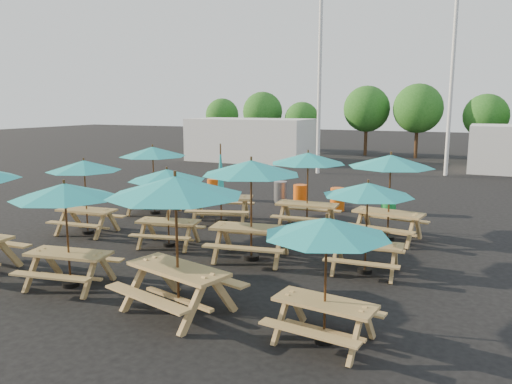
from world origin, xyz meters
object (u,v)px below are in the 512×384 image
at_px(picnic_unit_1, 84,169).
at_px(picnic_unit_5, 221,190).
at_px(picnic_unit_9, 327,233).
at_px(waste_bin_1, 280,192).
at_px(picnic_unit_3, 65,196).
at_px(picnic_unit_4, 167,179).
at_px(waste_bin_3, 337,199).
at_px(picnic_unit_11, 391,165).
at_px(picnic_unit_10, 368,194).
at_px(picnic_unit_7, 251,172).
at_px(picnic_unit_8, 308,162).
at_px(picnic_unit_6, 175,193).
at_px(picnic_unit_2, 153,155).
at_px(waste_bin_0, 214,189).
at_px(waste_bin_4, 389,202).
at_px(waste_bin_2, 300,196).

xyz_separation_m(picnic_unit_1, picnic_unit_5, (2.90, 2.91, -0.87)).
distance_m(picnic_unit_9, waste_bin_1, 11.64).
bearing_deg(picnic_unit_3, picnic_unit_4, 77.40).
bearing_deg(waste_bin_3, picnic_unit_1, -133.17).
bearing_deg(picnic_unit_3, picnic_unit_11, 40.12).
relative_size(picnic_unit_3, picnic_unit_9, 1.12).
bearing_deg(picnic_unit_9, waste_bin_3, 111.16).
bearing_deg(picnic_unit_10, picnic_unit_7, -179.52).
bearing_deg(waste_bin_3, picnic_unit_8, -92.75).
bearing_deg(picnic_unit_6, picnic_unit_2, 143.36).
bearing_deg(waste_bin_0, waste_bin_1, 11.14).
relative_size(waste_bin_0, waste_bin_4, 1.00).
relative_size(picnic_unit_6, picnic_unit_11, 1.12).
relative_size(picnic_unit_9, waste_bin_3, 2.72).
height_order(picnic_unit_8, waste_bin_0, picnic_unit_8).
relative_size(picnic_unit_4, picnic_unit_11, 0.90).
bearing_deg(picnic_unit_3, picnic_unit_6, -13.02).
distance_m(picnic_unit_11, waste_bin_2, 5.35).
height_order(waste_bin_1, waste_bin_2, same).
bearing_deg(waste_bin_2, picnic_unit_8, -66.72).
height_order(picnic_unit_4, waste_bin_1, picnic_unit_4).
relative_size(picnic_unit_5, waste_bin_3, 3.10).
distance_m(waste_bin_2, waste_bin_4, 3.22).
bearing_deg(picnic_unit_7, waste_bin_2, 90.09).
distance_m(picnic_unit_5, picnic_unit_9, 8.59).
bearing_deg(picnic_unit_11, picnic_unit_8, -177.89).
distance_m(picnic_unit_3, waste_bin_3, 10.28).
bearing_deg(picnic_unit_9, waste_bin_0, 134.39).
relative_size(picnic_unit_10, waste_bin_0, 2.61).
bearing_deg(picnic_unit_8, picnic_unit_10, -57.05).
height_order(picnic_unit_5, picnic_unit_9, picnic_unit_5).
xyz_separation_m(picnic_unit_5, waste_bin_2, (1.48, 3.42, -0.63)).
height_order(picnic_unit_2, picnic_unit_7, picnic_unit_7).
xyz_separation_m(picnic_unit_10, waste_bin_3, (-2.39, 6.27, -1.41)).
distance_m(picnic_unit_4, waste_bin_1, 7.03).
height_order(waste_bin_1, waste_bin_3, same).
xyz_separation_m(picnic_unit_10, waste_bin_2, (-3.85, 6.39, -1.41)).
distance_m(picnic_unit_4, picnic_unit_7, 2.55).
bearing_deg(picnic_unit_6, picnic_unit_4, 141.22).
distance_m(picnic_unit_3, waste_bin_4, 11.18).
bearing_deg(picnic_unit_8, picnic_unit_2, 177.81).
relative_size(picnic_unit_4, waste_bin_1, 2.95).
bearing_deg(waste_bin_0, picnic_unit_8, -30.92).
xyz_separation_m(picnic_unit_5, waste_bin_4, (4.69, 3.58, -0.63)).
bearing_deg(picnic_unit_1, picnic_unit_9, -30.09).
height_order(picnic_unit_2, picnic_unit_11, picnic_unit_11).
xyz_separation_m(picnic_unit_1, picnic_unit_9, (8.37, -3.66, -0.11)).
xyz_separation_m(waste_bin_1, waste_bin_3, (2.43, -0.56, 0.00)).
bearing_deg(picnic_unit_7, picnic_unit_1, 168.25).
xyz_separation_m(picnic_unit_7, picnic_unit_8, (0.23, 3.51, -0.11)).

